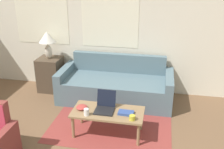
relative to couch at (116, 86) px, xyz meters
The scene contains 11 objects.
wall_back 1.41m from the couch, 150.34° to the left, with size 6.55×0.06×2.60m.
rug 0.67m from the couch, 81.60° to the right, with size 1.91×1.97×0.01m.
couch is the anchor object (origin of this frame).
side_table 1.38m from the couch, behind, with size 0.45×0.45×0.68m.
table_lamp 1.59m from the couch, behind, with size 0.32×0.32×0.54m.
coffee_table 1.16m from the couch, 85.54° to the right, with size 1.06×0.51×0.39m.
laptop 1.13m from the couch, 87.96° to the right, with size 0.28×0.32×0.27m.
cup_navy 1.41m from the couch, 70.33° to the right, with size 0.08×0.08×0.07m.
cup_yellow 1.35m from the couch, 98.04° to the right, with size 0.07×0.07×0.10m.
snack_bowl 1.21m from the couch, 104.80° to the right, with size 0.17×0.17×0.05m.
book_red 1.24m from the couch, 72.88° to the right, with size 0.23×0.14×0.04m.
Camera 1 is at (1.62, -0.86, 2.36)m, focal length 42.00 mm.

